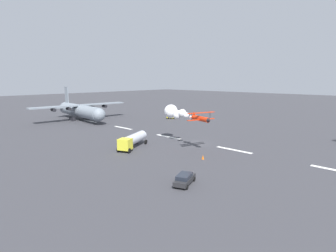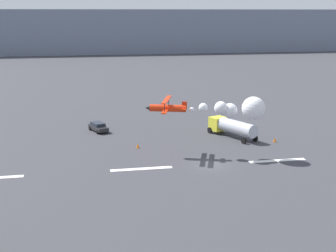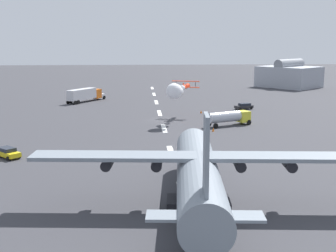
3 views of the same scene
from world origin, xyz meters
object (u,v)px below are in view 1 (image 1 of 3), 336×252
Objects in this scene: traffic_cone_far at (131,139)px; cargo_transport_plane at (82,111)px; stunt_biplane_red at (176,113)px; fuel_tanker_truck at (133,140)px; followme_car_yellow at (172,116)px; airport_staff_sedan at (184,179)px; traffic_cone_near at (203,157)px.

cargo_transport_plane is at bearing -12.11° from traffic_cone_far.
stunt_biplane_red is 1.67× the size of fuel_tanker_truck.
stunt_biplane_red is 3.70× the size of followme_car_yellow.
fuel_tanker_truck is at bearing 164.11° from cargo_transport_plane.
stunt_biplane_red is at bearing 177.95° from cargo_transport_plane.
followme_car_yellow is at bearing -46.16° from airport_staff_sedan.
traffic_cone_far is at bearing -36.57° from fuel_tanker_truck.
traffic_cone_far is (5.60, -4.16, -1.37)m from fuel_tanker_truck.
stunt_biplane_red is 12.34m from traffic_cone_far.
cargo_transport_plane reaches higher than fuel_tanker_truck.
traffic_cone_near is (-38.18, 33.70, -0.44)m from followme_car_yellow.
followme_car_yellow reaches higher than traffic_cone_far.
cargo_transport_plane is 66.23m from airport_staff_sedan.
fuel_tanker_truck is at bearing 12.54° from traffic_cone_near.
fuel_tanker_truck is at bearing 121.17° from followme_car_yellow.
cargo_transport_plane reaches higher than traffic_cone_far.
airport_staff_sedan is 12.60m from traffic_cone_near.
followme_car_yellow is 5.74× the size of traffic_cone_far.
followme_car_yellow reaches higher than traffic_cone_near.
fuel_tanker_truck reaches higher than traffic_cone_near.
traffic_cone_far is at bearing -1.81° from traffic_cone_near.
stunt_biplane_red reaches higher than fuel_tanker_truck.
cargo_transport_plane is 58.59m from traffic_cone_near.
cargo_transport_plane is at bearing 51.94° from followme_car_yellow.
followme_car_yellow is 37.10m from traffic_cone_far.
stunt_biplane_red is 21.25× the size of traffic_cone_far.
cargo_transport_plane is at bearing -15.89° from fuel_tanker_truck.
fuel_tanker_truck is 1.95× the size of airport_staff_sedan.
fuel_tanker_truck reaches higher than followme_car_yellow.
traffic_cone_far is at bearing 36.34° from stunt_biplane_red.
stunt_biplane_red is 3.26× the size of airport_staff_sedan.
followme_car_yellow is at bearing -46.55° from stunt_biplane_red.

